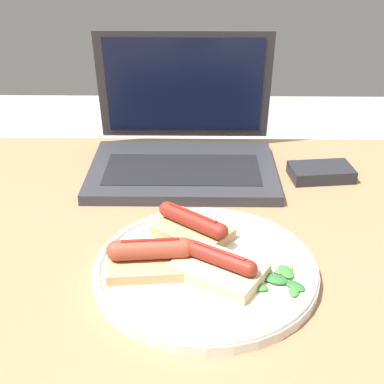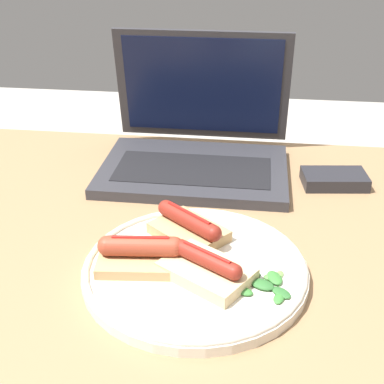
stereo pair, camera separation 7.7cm
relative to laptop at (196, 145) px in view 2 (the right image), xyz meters
The scene contains 8 objects.
desk 0.31m from the laptop, 121.64° to the right, with size 1.37×0.76×0.76m.
laptop is the anchor object (origin of this frame).
plate 0.33m from the laptop, 83.42° to the right, with size 0.29×0.29×0.02m.
sausage_toast_left 0.26m from the laptop, 85.48° to the right, with size 0.12×0.12×0.04m.
sausage_toast_middle 0.35m from the laptop, 81.10° to the right, with size 0.13×0.12×0.04m.
sausage_toast_right 0.33m from the laptop, 95.55° to the right, with size 0.12×0.09×0.04m.
salad_pile 0.38m from the laptop, 71.02° to the right, with size 0.08×0.07×0.01m.
external_drive 0.25m from the laptop, 10.26° to the right, with size 0.11×0.08×0.02m.
Camera 2 is at (0.26, -0.64, 1.18)m, focal length 50.00 mm.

